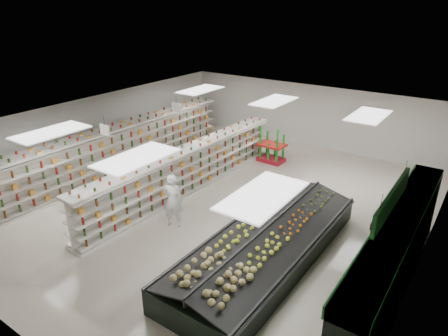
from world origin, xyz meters
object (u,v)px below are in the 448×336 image
Objects in this scene: gondola_left at (124,149)px; shopper_background at (211,143)px; produce_island at (266,244)px; soda_endcap at (272,146)px; shopper_main at (173,200)px; gondola_center at (188,172)px.

gondola_left is 4.05m from shopper_background.
soda_endcap is (-3.58, 6.93, 0.26)m from produce_island.
gondola_left reaches higher than soda_endcap.
gondola_left is at bearing 152.95° from shopper_background.
shopper_background is at bearing -90.27° from shopper_main.
shopper_background is at bearing 51.36° from gondola_left.
gondola_center is at bearing -1.19° from gondola_left.
gondola_left is 6.34× the size of shopper_main.
gondola_left is 7.62× the size of soda_endcap.
produce_island is 4.77× the size of soda_endcap.
shopper_background is at bearing 112.42° from gondola_center.
shopper_background is (-2.44, -1.51, 0.10)m from soda_endcap.
gondola_left is 6.94× the size of shopper_background.
gondola_left is at bearing 164.98° from produce_island.
gondola_left is at bearing -50.09° from shopper_main.
produce_island is 3.57m from shopper_main.
shopper_background is (-6.02, 5.42, 0.36)m from produce_island.
shopper_main reaches higher than produce_island.
gondola_left is 1.60× the size of produce_island.
shopper_background is at bearing -148.37° from soda_endcap.
shopper_background is (-1.23, 3.26, 0.02)m from gondola_center.
soda_endcap is at bearing 43.61° from gondola_left.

